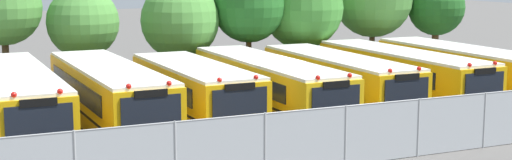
{
  "coord_description": "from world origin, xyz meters",
  "views": [
    {
      "loc": [
        -12.92,
        -27.31,
        6.38
      ],
      "look_at": [
        -0.62,
        0.0,
        1.6
      ],
      "focal_mm": 50.08,
      "sensor_mm": 36.0,
      "label": 1
    }
  ],
  "objects_px": {
    "school_bus_1": "(109,95)",
    "school_bus_4": "(337,79)",
    "school_bus_6": "(461,70)",
    "traffic_cone": "(248,154)",
    "school_bus_5": "(401,74)",
    "school_bus_3": "(267,84)",
    "tree_1": "(5,6)",
    "school_bus_2": "(194,91)",
    "tree_5": "(301,9)",
    "tree_4": "(251,6)",
    "tree_2": "(82,23)",
    "school_bus_0": "(17,101)",
    "tree_7": "(436,9)",
    "tree_3": "(181,20)"
  },
  "relations": [
    {
      "from": "school_bus_0",
      "to": "tree_4",
      "type": "bearing_deg",
      "value": -151.15
    },
    {
      "from": "school_bus_3",
      "to": "school_bus_4",
      "type": "height_order",
      "value": "school_bus_3"
    },
    {
      "from": "school_bus_1",
      "to": "school_bus_4",
      "type": "distance_m",
      "value": 10.45
    },
    {
      "from": "tree_3",
      "to": "traffic_cone",
      "type": "bearing_deg",
      "value": -99.92
    },
    {
      "from": "school_bus_2",
      "to": "school_bus_5",
      "type": "bearing_deg",
      "value": -179.36
    },
    {
      "from": "tree_3",
      "to": "traffic_cone",
      "type": "height_order",
      "value": "tree_3"
    },
    {
      "from": "tree_5",
      "to": "tree_7",
      "type": "bearing_deg",
      "value": -2.8
    },
    {
      "from": "school_bus_0",
      "to": "school_bus_1",
      "type": "xyz_separation_m",
      "value": [
        3.41,
        -0.06,
        -0.01
      ]
    },
    {
      "from": "school_bus_0",
      "to": "school_bus_5",
      "type": "xyz_separation_m",
      "value": [
        17.3,
        0.16,
        -0.07
      ]
    },
    {
      "from": "school_bus_0",
      "to": "tree_2",
      "type": "relative_size",
      "value": 2.15
    },
    {
      "from": "school_bus_2",
      "to": "tree_2",
      "type": "relative_size",
      "value": 1.73
    },
    {
      "from": "school_bus_6",
      "to": "tree_1",
      "type": "distance_m",
      "value": 22.16
    },
    {
      "from": "school_bus_6",
      "to": "tree_5",
      "type": "relative_size",
      "value": 1.71
    },
    {
      "from": "school_bus_3",
      "to": "tree_5",
      "type": "height_order",
      "value": "tree_5"
    },
    {
      "from": "tree_2",
      "to": "traffic_cone",
      "type": "bearing_deg",
      "value": -80.53
    },
    {
      "from": "school_bus_3",
      "to": "tree_4",
      "type": "bearing_deg",
      "value": -108.71
    },
    {
      "from": "school_bus_0",
      "to": "tree_1",
      "type": "distance_m",
      "value": 9.01
    },
    {
      "from": "school_bus_1",
      "to": "school_bus_6",
      "type": "xyz_separation_m",
      "value": [
        17.33,
        0.1,
        -0.05
      ]
    },
    {
      "from": "school_bus_2",
      "to": "school_bus_4",
      "type": "height_order",
      "value": "school_bus_2"
    },
    {
      "from": "school_bus_6",
      "to": "tree_1",
      "type": "relative_size",
      "value": 1.72
    },
    {
      "from": "school_bus_3",
      "to": "tree_1",
      "type": "relative_size",
      "value": 1.86
    },
    {
      "from": "school_bus_1",
      "to": "tree_5",
      "type": "distance_m",
      "value": 14.62
    },
    {
      "from": "school_bus_5",
      "to": "tree_4",
      "type": "distance_m",
      "value": 8.91
    },
    {
      "from": "school_bus_6",
      "to": "tree_7",
      "type": "xyz_separation_m",
      "value": [
        3.83,
        6.89,
        2.52
      ]
    },
    {
      "from": "school_bus_4",
      "to": "school_bus_6",
      "type": "relative_size",
      "value": 0.99
    },
    {
      "from": "school_bus_5",
      "to": "tree_4",
      "type": "bearing_deg",
      "value": -57.27
    },
    {
      "from": "school_bus_0",
      "to": "school_bus_6",
      "type": "distance_m",
      "value": 20.74
    },
    {
      "from": "tree_3",
      "to": "tree_4",
      "type": "height_order",
      "value": "tree_4"
    },
    {
      "from": "school_bus_3",
      "to": "tree_2",
      "type": "bearing_deg",
      "value": -51.41
    },
    {
      "from": "school_bus_4",
      "to": "school_bus_5",
      "type": "bearing_deg",
      "value": -179.93
    },
    {
      "from": "school_bus_3",
      "to": "tree_2",
      "type": "distance_m",
      "value": 10.37
    },
    {
      "from": "school_bus_0",
      "to": "tree_4",
      "type": "xyz_separation_m",
      "value": [
        12.7,
        7.2,
        2.88
      ]
    },
    {
      "from": "tree_1",
      "to": "tree_2",
      "type": "relative_size",
      "value": 1.16
    },
    {
      "from": "school_bus_5",
      "to": "traffic_cone",
      "type": "height_order",
      "value": "school_bus_5"
    },
    {
      "from": "tree_1",
      "to": "school_bus_5",
      "type": "bearing_deg",
      "value": -26.3
    },
    {
      "from": "school_bus_6",
      "to": "traffic_cone",
      "type": "bearing_deg",
      "value": 25.53
    },
    {
      "from": "school_bus_2",
      "to": "tree_5",
      "type": "bearing_deg",
      "value": -140.66
    },
    {
      "from": "tree_3",
      "to": "school_bus_0",
      "type": "bearing_deg",
      "value": -139.19
    },
    {
      "from": "school_bus_0",
      "to": "tree_5",
      "type": "height_order",
      "value": "tree_5"
    },
    {
      "from": "school_bus_6",
      "to": "tree_1",
      "type": "xyz_separation_m",
      "value": [
        -20.25,
        8.43,
        3.12
      ]
    },
    {
      "from": "school_bus_5",
      "to": "school_bus_3",
      "type": "bearing_deg",
      "value": -0.05
    },
    {
      "from": "school_bus_3",
      "to": "tree_4",
      "type": "distance_m",
      "value": 8.04
    },
    {
      "from": "school_bus_5",
      "to": "tree_4",
      "type": "xyz_separation_m",
      "value": [
        -4.59,
        7.05,
        2.95
      ]
    },
    {
      "from": "school_bus_0",
      "to": "traffic_cone",
      "type": "xyz_separation_m",
      "value": [
        6.44,
        -6.66,
        -1.1
      ]
    },
    {
      "from": "school_bus_0",
      "to": "school_bus_4",
      "type": "relative_size",
      "value": 1.08
    },
    {
      "from": "traffic_cone",
      "to": "tree_3",
      "type": "bearing_deg",
      "value": 80.08
    },
    {
      "from": "school_bus_2",
      "to": "school_bus_5",
      "type": "height_order",
      "value": "school_bus_5"
    },
    {
      "from": "school_bus_0",
      "to": "tree_1",
      "type": "relative_size",
      "value": 1.86
    },
    {
      "from": "school_bus_5",
      "to": "school_bus_6",
      "type": "xyz_separation_m",
      "value": [
        3.44,
        -0.12,
        0.01
      ]
    },
    {
      "from": "tree_1",
      "to": "tree_4",
      "type": "relative_size",
      "value": 1.01
    }
  ]
}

